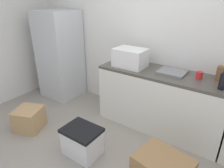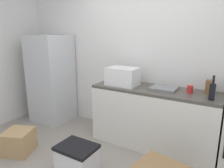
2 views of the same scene
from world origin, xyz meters
TOP-DOWN VIEW (x-y plane):
  - ground_plane at (0.00, 0.00)m, footprint 6.00×6.00m
  - wall_back at (0.00, 1.55)m, footprint 5.00×0.10m
  - kitchen_counter at (0.30, 1.20)m, footprint 1.80×0.60m
  - refrigerator at (-1.75, 1.15)m, footprint 0.68×0.66m
  - microwave at (-0.20, 1.15)m, footprint 0.46×0.34m
  - sink_basin at (0.42, 1.24)m, footprint 0.36×0.32m
  - wine_bottle at (1.06, 1.05)m, footprint 0.07×0.07m
  - coffee_mug at (0.78, 1.23)m, footprint 0.08×0.08m
  - knife_block at (1.00, 1.33)m, footprint 0.10×0.10m
  - cardboard_box_medium at (-1.27, 0.02)m, footprint 0.48×0.48m
  - storage_bin at (-0.24, 0.09)m, footprint 0.46×0.36m

SIDE VIEW (x-z plane):
  - ground_plane at x=0.00m, z-range 0.00..0.00m
  - cardboard_box_medium at x=-1.27m, z-range 0.00..0.33m
  - storage_bin at x=-0.24m, z-range 0.00..0.38m
  - kitchen_counter at x=0.30m, z-range 0.00..0.90m
  - refrigerator at x=-1.75m, z-range 0.00..1.65m
  - sink_basin at x=0.42m, z-range 0.90..0.93m
  - coffee_mug at x=0.78m, z-range 0.90..1.00m
  - knife_block at x=1.00m, z-range 0.90..1.08m
  - wine_bottle at x=1.06m, z-range 0.86..1.16m
  - microwave at x=-0.20m, z-range 0.90..1.17m
  - wall_back at x=0.00m, z-range 0.00..2.60m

